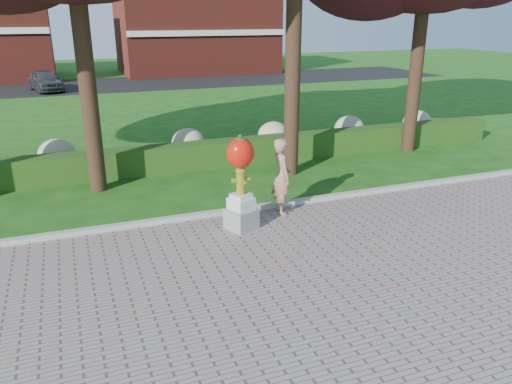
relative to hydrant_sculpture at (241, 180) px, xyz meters
The scene contains 9 objects.
ground 2.48m from the hydrant_sculpture, 109.68° to the right, with size 100.00×100.00×0.00m, color #194F13.
curb 1.61m from the hydrant_sculpture, 128.47° to the left, with size 40.00×0.18×0.15m, color #ADADA5.
lawn_hedge 5.04m from the hydrant_sculpture, 98.53° to the left, with size 24.00×0.70×0.80m, color #224915.
hydrangea_row 5.96m from the hydrant_sculpture, 91.63° to the left, with size 20.10×1.10×0.99m.
street 25.97m from the hydrant_sculpture, 91.63° to the left, with size 50.00×8.00×0.02m, color black.
building_right 32.81m from the hydrant_sculpture, 77.19° to the left, with size 12.00×8.00×6.40m, color maroon.
hydrant_sculpture is the anchor object (origin of this frame).
woman 1.32m from the hydrant_sculpture, 24.15° to the left, with size 0.66×0.43×1.82m, color tan.
parked_car 24.59m from the hydrant_sculpture, 100.15° to the left, with size 1.52×3.78×1.29m, color #3D3F45.
Camera 1 is at (-2.57, -7.51, 4.51)m, focal length 35.00 mm.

